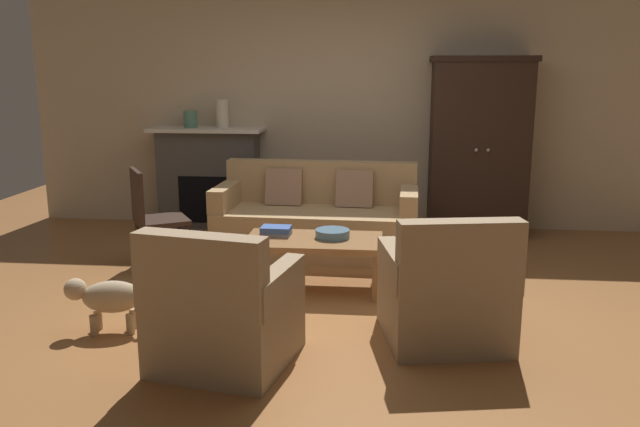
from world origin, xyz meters
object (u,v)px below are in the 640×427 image
armoire (478,147)px  mantel_vase_jade (191,119)px  fireplace (209,177)px  book_stack (276,231)px  mantel_vase_cream (222,114)px  armchair_near_left (222,316)px  side_chair_wooden (151,212)px  couch (317,220)px  fruit_bowl (332,234)px  dog (107,298)px  armchair_near_right (446,296)px  coffee_table (314,245)px

armoire → mantel_vase_jade: 3.14m
fireplace → book_stack: 2.25m
armoire → mantel_vase_cream: 2.79m
armchair_near_left → side_chair_wooden: (-1.11, 1.87, 0.20)m
couch → mantel_vase_jade: 1.99m
armoire → fruit_bowl: armoire is taller
book_stack → side_chair_wooden: bearing=163.8°
mantel_vase_jade → fruit_bowl: bearing=-48.7°
fireplace → dog: 3.09m
couch → book_stack: bearing=-103.1°
book_stack → armchair_near_right: 1.67m
book_stack → armchair_near_right: armchair_near_right is taller
armchair_near_left → coffee_table: bearing=75.0°
book_stack → armchair_near_left: bearing=-92.7°
couch → book_stack: size_ratio=7.80×
coffee_table → book_stack: (-0.32, 0.07, 0.09)m
couch → fruit_bowl: size_ratio=7.00×
fruit_bowl → armchair_near_left: 1.60m
couch → side_chair_wooden: side_chair_wooden is taller
armoire → side_chair_wooden: bearing=-153.1°
coffee_table → mantel_vase_jade: bearing=128.2°
fireplace → armchair_near_left: bearing=-73.8°
armchair_near_left → side_chair_wooden: size_ratio=1.00×
couch → dog: size_ratio=3.44×
fruit_bowl → armchair_near_left: size_ratio=0.31×
armchair_near_right → mantel_vase_cream: bearing=126.4°
coffee_table → fruit_bowl: 0.18m
armoire → book_stack: size_ratio=7.54×
coffee_table → book_stack: book_stack is taller
couch → mantel_vase_cream: (-1.14, 0.94, 0.96)m
armchair_near_left → armchair_near_right: same height
armoire → coffee_table: size_ratio=1.71×
armchair_near_left → dog: bearing=155.0°
fruit_bowl → armoire: bearing=54.0°
book_stack → mantel_vase_jade: mantel_vase_jade is taller
fireplace → fruit_bowl: size_ratio=4.52×
fireplace → fruit_bowl: fireplace is taller
fruit_bowl → side_chair_wooden: bearing=167.2°
mantel_vase_cream → armchair_near_left: 3.70m
book_stack → coffee_table: bearing=-12.9°
coffee_table → mantel_vase_cream: bearing=121.4°
side_chair_wooden → armoire: bearing=26.9°
armchair_near_left → armchair_near_right: (1.37, 0.48, 0.00)m
armchair_near_right → armoire: bearing=79.1°
armoire → couch: size_ratio=0.97×
fireplace → armchair_near_right: size_ratio=1.41×
armchair_near_left → dog: 1.00m
couch → book_stack: couch is taller
armoire → armchair_near_left: bearing=-119.5°
fireplace → mantel_vase_jade: (-0.18, -0.02, 0.64)m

